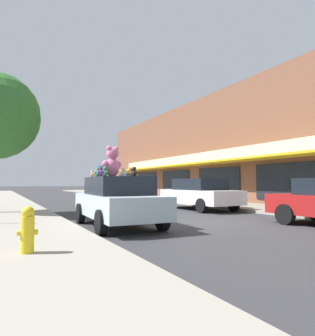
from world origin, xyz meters
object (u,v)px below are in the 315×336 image
(teddy_bear_giant, at_px, (112,162))
(teddy_bear_black, at_px, (134,172))
(teddy_bear_green, at_px, (105,172))
(parked_car_far_center, at_px, (199,193))
(plush_art_car, at_px, (118,200))
(teddy_bear_white, at_px, (124,172))
(teddy_bear_orange, at_px, (97,173))
(teddy_bear_purple, at_px, (101,171))
(teddy_bear_brown, at_px, (131,172))
(teddy_bear_teal, at_px, (99,172))
(fire_hydrant, at_px, (27,229))
(teddy_bear_yellow, at_px, (100,172))
(teddy_bear_cream, at_px, (92,174))

(teddy_bear_giant, xyz_separation_m, teddy_bear_black, (0.41, -0.76, -0.32))
(teddy_bear_green, distance_m, parked_car_far_center, 7.13)
(plush_art_car, height_order, teddy_bear_black, teddy_bear_black)
(teddy_bear_white, xyz_separation_m, parked_car_far_center, (5.50, 3.62, -0.84))
(teddy_bear_orange, height_order, teddy_bear_purple, teddy_bear_purple)
(teddy_bear_brown, distance_m, teddy_bear_teal, 1.01)
(teddy_bear_green, height_order, teddy_bear_white, teddy_bear_green)
(teddy_bear_teal, height_order, fire_hydrant, teddy_bear_teal)
(teddy_bear_green, relative_size, teddy_bear_teal, 0.93)
(plush_art_car, distance_m, teddy_bear_black, 1.06)
(teddy_bear_teal, xyz_separation_m, fire_hydrant, (-2.26, -3.35, -1.14))
(teddy_bear_black, distance_m, parked_car_far_center, 6.86)
(teddy_bear_orange, distance_m, teddy_bear_green, 0.76)
(teddy_bear_giant, distance_m, teddy_bear_orange, 0.73)
(fire_hydrant, bearing_deg, teddy_bear_yellow, 56.40)
(teddy_bear_cream, xyz_separation_m, teddy_bear_yellow, (0.21, -0.10, 0.05))
(teddy_bear_giant, distance_m, teddy_bear_cream, 0.73)
(plush_art_car, bearing_deg, fire_hydrant, -129.86)
(teddy_bear_cream, bearing_deg, teddy_bear_giant, 87.08)
(teddy_bear_white, bearing_deg, teddy_bear_teal, 17.96)
(teddy_bear_white, bearing_deg, teddy_bear_black, 141.24)
(teddy_bear_white, distance_m, teddy_bear_teal, 0.77)
(teddy_bear_green, xyz_separation_m, teddy_bear_yellow, (-0.03, 0.44, 0.00))
(parked_car_far_center, xyz_separation_m, fire_hydrant, (-8.47, -6.69, -0.28))
(teddy_bear_green, relative_size, teddy_bear_brown, 1.10)
(teddy_bear_cream, relative_size, teddy_bear_purple, 0.70)
(teddy_bear_giant, relative_size, fire_hydrant, 1.22)
(teddy_bear_white, height_order, parked_car_far_center, teddy_bear_white)
(teddy_bear_green, bearing_deg, teddy_bear_orange, -25.64)
(teddy_bear_cream, xyz_separation_m, teddy_bear_white, (0.83, -0.56, 0.03))
(teddy_bear_purple, bearing_deg, teddy_bear_cream, -105.60)
(teddy_bear_orange, distance_m, teddy_bear_purple, 1.07)
(teddy_bear_purple, bearing_deg, fire_hydrant, 35.26)
(teddy_bear_white, xyz_separation_m, teddy_bear_purple, (-0.81, -0.27, 0.01))
(teddy_bear_white, xyz_separation_m, teddy_bear_black, (0.11, -0.54, 0.00))
(plush_art_car, relative_size, teddy_bear_teal, 12.05)
(teddy_bear_green, height_order, parked_car_far_center, teddy_bear_green)
(teddy_bear_black, distance_m, teddy_bear_teal, 1.17)
(teddy_bear_white, bearing_deg, teddy_bear_purple, 57.69)
(teddy_bear_green, distance_m, teddy_bear_yellow, 0.44)
(fire_hydrant, bearing_deg, teddy_bear_teal, 56.01)
(teddy_bear_orange, bearing_deg, teddy_bear_white, 132.20)
(plush_art_car, height_order, teddy_bear_brown, teddy_bear_brown)
(plush_art_car, distance_m, teddy_bear_purple, 1.11)
(teddy_bear_giant, distance_m, teddy_bear_white, 0.49)
(parked_car_far_center, bearing_deg, teddy_bear_yellow, -152.68)
(teddy_bear_cream, bearing_deg, fire_hydrant, -1.19)
(teddy_bear_brown, bearing_deg, teddy_bear_white, -67.32)
(teddy_bear_orange, bearing_deg, teddy_bear_brown, 128.54)
(teddy_bear_orange, relative_size, teddy_bear_yellow, 0.88)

